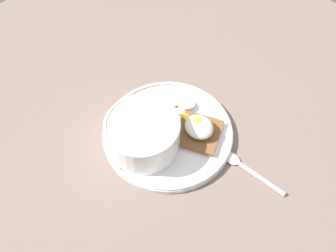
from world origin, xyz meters
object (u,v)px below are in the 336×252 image
Objects in this scene: toast_slice at (198,133)px; banana_slice_right at (166,110)px; banana_slice_left at (157,102)px; spoon at (245,168)px; poached_egg at (199,126)px; banana_slice_front at (173,101)px; oatmeal_bowl at (143,134)px; banana_slice_inner at (178,115)px; banana_slice_back at (186,105)px.

banana_slice_right is (8.28, 0.52, -0.12)cm from toast_slice.
spoon is (-22.02, -1.76, -1.35)cm from banana_slice_left.
poached_egg is at bearing 5.95° from spoon.
poached_egg is 2.03× the size of banana_slice_front.
toast_slice is (-5.80, -8.95, -2.74)cm from oatmeal_bowl.
banana_slice_right is at bearing 16.48° from banana_slice_inner.
oatmeal_bowl is at bearing 57.61° from poached_egg.
banana_slice_left is 2.85cm from banana_slice_right.
poached_egg is at bearing 166.52° from banana_slice_front.
toast_slice is 5.75cm from banana_slice_inner.
poached_egg is at bearing -9.68° from toast_slice.
banana_slice_right is at bearing -73.58° from oatmeal_bowl.
banana_slice_front is 0.30× the size of spoon.
spoon is at bearing -175.44° from banana_slice_left.
oatmeal_bowl is 11.93cm from banana_slice_front.
toast_slice is 11.14cm from banana_slice_left.
banana_slice_back is (6.34, -3.28, -0.01)cm from toast_slice.
toast_slice is at bearing -122.93° from oatmeal_bowl.
poached_egg is 2.55× the size of banana_slice_right.
poached_egg is at bearing 152.36° from banana_slice_back.
banana_slice_inner is 0.28× the size of spoon.
poached_egg reaches higher than banana_slice_left.
banana_slice_right is at bearing 3.74° from poached_egg.
toast_slice reaches higher than banana_slice_front.
oatmeal_bowl is at bearing 92.54° from banana_slice_back.
banana_slice_front is 3.83cm from banana_slice_inner.
toast_slice is 1.33× the size of poached_egg.
poached_egg reaches higher than spoon.
banana_slice_left is 0.83× the size of banana_slice_back.
banana_slice_back reaches higher than toast_slice.
oatmeal_bowl is 9.61cm from banana_slice_inner.
banana_slice_inner is at bearing 149.81° from banana_slice_front.
toast_slice is 2.90× the size of banana_slice_left.
oatmeal_bowl reaches higher than banana_slice_right.
toast_slice is 2.02cm from poached_egg.
banana_slice_right is 0.85× the size of banana_slice_inner.
oatmeal_bowl reaches higher than banana_slice_left.
toast_slice is 7.14cm from banana_slice_back.
oatmeal_bowl reaches higher than banana_slice_back.
poached_egg reaches higher than toast_slice.
banana_slice_left is 0.99× the size of banana_slice_inner.
banana_slice_front is 2.78cm from banana_slice_right.
poached_egg reaches higher than banana_slice_back.
spoon is (-11.00, -1.15, -3.28)cm from poached_egg.
banana_slice_back is 1.19× the size of banana_slice_inner.
poached_egg reaches higher than banana_slice_front.
banana_slice_left reaches higher than spoon.
spoon is (-16.69, -10.11, -4.00)cm from oatmeal_bowl.
banana_slice_left reaches higher than toast_slice.
banana_slice_back is (0.54, -12.23, -2.75)cm from oatmeal_bowl.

